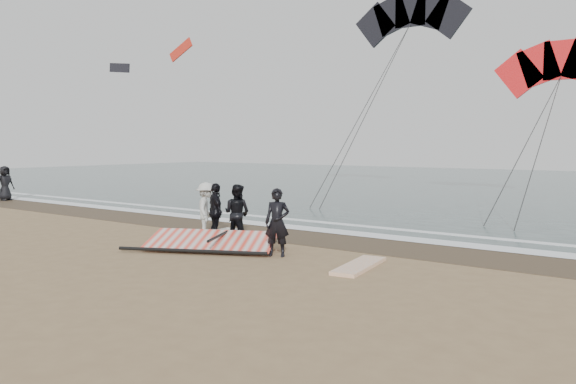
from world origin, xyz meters
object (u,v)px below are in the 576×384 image
object	(u,v)px
board_white	(359,266)
sail_rig	(213,243)
man_main	(277,222)
board_cream	(213,234)

from	to	relation	value
board_white	sail_rig	size ratio (longest dim) A/B	0.57
man_main	board_cream	world-z (taller)	man_main
sail_rig	man_main	bearing A→B (deg)	7.84
man_main	sail_rig	distance (m)	2.25
man_main	sail_rig	size ratio (longest dim) A/B	0.47
man_main	board_cream	xyz separation A→B (m)	(-3.90, 1.61, -0.88)
board_cream	sail_rig	xyz separation A→B (m)	(1.79, -1.90, 0.15)
board_white	sail_rig	distance (m)	4.61
sail_rig	board_cream	bearing A→B (deg)	133.34
man_main	board_white	distance (m)	2.64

